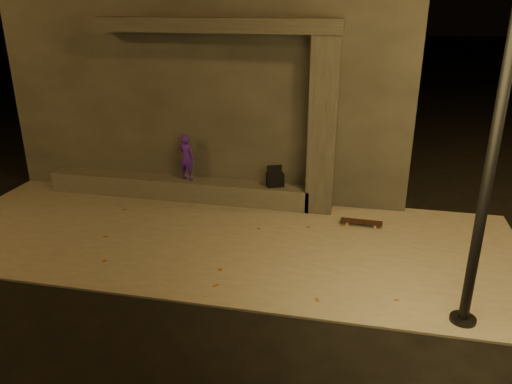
% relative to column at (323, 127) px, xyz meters
% --- Properties ---
extents(ground, '(120.00, 120.00, 0.00)m').
position_rel_column_xyz_m(ground, '(-1.70, -3.75, -1.84)').
color(ground, black).
rests_on(ground, ground).
extents(sidewalk, '(11.00, 4.40, 0.04)m').
position_rel_column_xyz_m(sidewalk, '(-1.70, -1.75, -1.82)').
color(sidewalk, slate).
rests_on(sidewalk, ground).
extents(building, '(9.00, 5.10, 5.22)m').
position_rel_column_xyz_m(building, '(-2.70, 2.74, 0.77)').
color(building, '#34322F').
rests_on(building, ground).
extents(ledge, '(6.00, 0.55, 0.45)m').
position_rel_column_xyz_m(ledge, '(-3.20, 0.00, -1.58)').
color(ledge, '#4E4B46').
rests_on(ledge, sidewalk).
extents(column, '(0.55, 0.55, 3.60)m').
position_rel_column_xyz_m(column, '(0.00, 0.00, 0.00)').
color(column, '#34322F').
rests_on(column, sidewalk).
extents(canopy, '(5.00, 0.70, 0.28)m').
position_rel_column_xyz_m(canopy, '(-2.20, 0.05, 1.94)').
color(canopy, '#34322F').
rests_on(canopy, column).
extents(skateboarder, '(0.42, 0.33, 1.04)m').
position_rel_column_xyz_m(skateboarder, '(-2.96, 0.00, -0.83)').
color(skateboarder, '#4319A6').
rests_on(skateboarder, ledge).
extents(backpack, '(0.41, 0.35, 0.50)m').
position_rel_column_xyz_m(backpack, '(-0.96, -0.00, -1.18)').
color(backpack, black).
rests_on(backpack, ledge).
extents(skateboard, '(0.83, 0.24, 0.09)m').
position_rel_column_xyz_m(skateboard, '(0.91, -0.65, -1.73)').
color(skateboard, black).
rests_on(skateboard, sidewalk).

